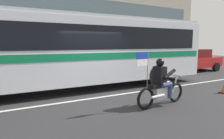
{
  "coord_description": "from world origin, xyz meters",
  "views": [
    {
      "loc": [
        -3.21,
        -7.26,
        2.02
      ],
      "look_at": [
        0.57,
        -0.51,
        1.03
      ],
      "focal_mm": 31.85,
      "sensor_mm": 36.0,
      "label": 1
    }
  ],
  "objects": [
    {
      "name": "ground_plane",
      "position": [
        0.0,
        0.0,
        0.0
      ],
      "size": [
        60.0,
        60.0,
        0.0
      ],
      "primitive_type": "plane",
      "color": "#2B2B2D"
    },
    {
      "name": "sidewalk_curb",
      "position": [
        0.0,
        5.1,
        0.07
      ],
      "size": [
        28.0,
        3.8,
        0.15
      ],
      "primitive_type": "cube",
      "color": "gray",
      "rests_on": "ground_plane"
    },
    {
      "name": "lane_center_stripe",
      "position": [
        0.0,
        -0.6,
        0.0
      ],
      "size": [
        26.6,
        0.14,
        0.01
      ],
      "primitive_type": "cube",
      "color": "silver",
      "rests_on": "ground_plane"
    },
    {
      "name": "transit_bus",
      "position": [
        -0.08,
        1.19,
        1.88
      ],
      "size": [
        12.39,
        2.76,
        3.22
      ],
      "color": "silver",
      "rests_on": "ground_plane"
    },
    {
      "name": "motorcycle_with_rider",
      "position": [
        1.31,
        -2.49,
        0.67
      ],
      "size": [
        2.19,
        0.65,
        1.78
      ],
      "color": "black",
      "rests_on": "ground_plane"
    },
    {
      "name": "parked_sedan_curbside",
      "position": [
        9.32,
        2.58,
        0.85
      ],
      "size": [
        4.38,
        2.01,
        1.64
      ],
      "color": "maroon",
      "rests_on": "ground_plane"
    }
  ]
}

